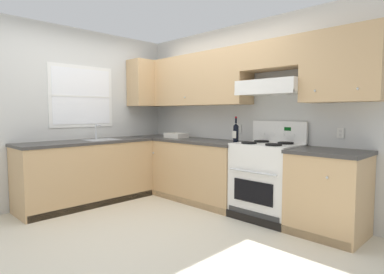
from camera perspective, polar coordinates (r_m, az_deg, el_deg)
ground_plane at (r=3.91m, az=-9.40°, el=-15.19°), size 7.04×7.04×0.00m
wall_back at (r=4.50m, az=9.55°, el=6.51°), size 4.68×0.57×2.55m
wall_left at (r=5.17m, az=-17.93°, el=4.56°), size 0.47×4.00×2.55m
counter_back_run at (r=4.55m, az=3.99°, el=-6.47°), size 3.60×0.65×0.91m
counter_left_run at (r=4.83m, az=-18.18°, el=-5.95°), size 0.63×1.91×1.13m
stove at (r=4.07m, az=13.24°, el=-7.50°), size 0.76×0.62×1.20m
wine_bottle at (r=4.30m, az=7.87°, el=0.88°), size 0.07×0.07×0.35m
bowl at (r=5.06m, az=-2.86°, el=0.15°), size 0.34×0.24×0.08m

